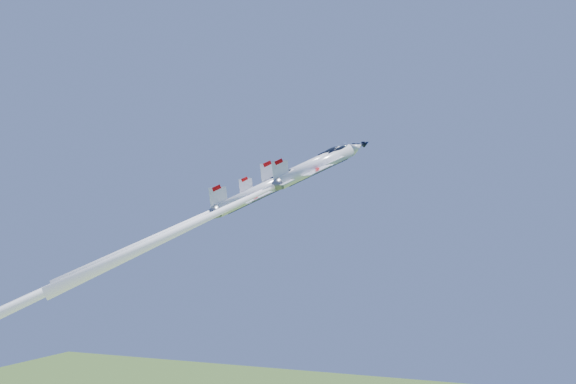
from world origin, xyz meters
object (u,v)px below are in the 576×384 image
at_px(jet_lead, 226,206).
at_px(jet_right, 229,207).
at_px(jet_left, 153,240).
at_px(jet_slot, 119,258).

height_order(jet_lead, jet_right, jet_lead).
height_order(jet_lead, jet_left, jet_left).
xyz_separation_m(jet_lead, jet_right, (5.11, -9.06, -0.82)).
height_order(jet_left, jet_right, jet_left).
height_order(jet_lead, jet_slot, jet_lead).
bearing_deg(jet_lead, jet_left, -103.61).
relative_size(jet_lead, jet_slot, 0.71).
xyz_separation_m(jet_right, jet_slot, (-15.65, -3.63, -7.00)).
bearing_deg(jet_left, jet_lead, 76.39).
distance_m(jet_left, jet_slot, 8.04).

